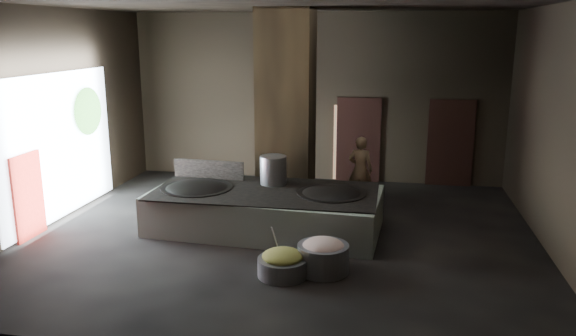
% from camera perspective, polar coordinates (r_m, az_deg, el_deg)
% --- Properties ---
extents(floor, '(10.00, 9.00, 0.10)m').
position_cam_1_polar(floor, '(11.46, -0.46, -6.94)').
color(floor, black).
rests_on(floor, ground).
extents(ceiling, '(10.00, 9.00, 0.10)m').
position_cam_1_polar(ceiling, '(10.74, -0.51, 16.70)').
color(ceiling, black).
rests_on(ceiling, back_wall).
extents(back_wall, '(10.00, 0.10, 4.50)m').
position_cam_1_polar(back_wall, '(15.31, 2.79, 7.16)').
color(back_wall, black).
rests_on(back_wall, ground).
extents(front_wall, '(10.00, 0.10, 4.50)m').
position_cam_1_polar(front_wall, '(6.55, -8.10, -1.81)').
color(front_wall, black).
rests_on(front_wall, ground).
extents(left_wall, '(0.10, 9.00, 4.50)m').
position_cam_1_polar(left_wall, '(12.81, -23.33, 4.79)').
color(left_wall, black).
rests_on(left_wall, ground).
extents(right_wall, '(0.10, 9.00, 4.50)m').
position_cam_1_polar(right_wall, '(11.08, 26.13, 3.27)').
color(right_wall, black).
rests_on(right_wall, ground).
extents(pillar, '(1.20, 1.20, 4.50)m').
position_cam_1_polar(pillar, '(12.77, -0.18, 5.87)').
color(pillar, black).
rests_on(pillar, ground).
extents(hearth_platform, '(4.76, 2.50, 0.81)m').
position_cam_1_polar(hearth_platform, '(11.59, -2.30, -4.33)').
color(hearth_platform, silver).
rests_on(hearth_platform, ground).
extents(platform_cap, '(4.53, 2.18, 0.03)m').
position_cam_1_polar(platform_cap, '(11.47, -2.32, -2.37)').
color(platform_cap, black).
rests_on(platform_cap, hearth_platform).
extents(wok_left, '(1.46, 1.46, 0.40)m').
position_cam_1_polar(wok_left, '(11.84, -9.24, -2.36)').
color(wok_left, black).
rests_on(wok_left, hearth_platform).
extents(wok_left_rim, '(1.49, 1.49, 0.05)m').
position_cam_1_polar(wok_left_rim, '(11.82, -9.25, -2.03)').
color(wok_left_rim, black).
rests_on(wok_left_rim, hearth_platform).
extents(wok_right, '(1.36, 1.36, 0.38)m').
position_cam_1_polar(wok_right, '(11.32, 4.43, -2.96)').
color(wok_right, black).
rests_on(wok_right, hearth_platform).
extents(wok_right_rim, '(1.39, 1.39, 0.05)m').
position_cam_1_polar(wok_right_rim, '(11.30, 4.43, -2.62)').
color(wok_right_rim, black).
rests_on(wok_right_rim, hearth_platform).
extents(stock_pot, '(0.56, 0.56, 0.60)m').
position_cam_1_polar(stock_pot, '(11.90, -1.51, -0.21)').
color(stock_pot, '#A5A6AC').
rests_on(stock_pot, hearth_platform).
extents(splash_guard, '(1.61, 0.16, 0.40)m').
position_cam_1_polar(splash_guard, '(12.50, -8.06, -0.13)').
color(splash_guard, black).
rests_on(splash_guard, hearth_platform).
extents(cook, '(0.64, 0.47, 1.61)m').
position_cam_1_polar(cook, '(13.39, 7.36, -0.18)').
color(cook, olive).
rests_on(cook, ground).
extents(veg_basin, '(0.99, 0.99, 0.31)m').
position_cam_1_polar(veg_basin, '(9.53, -0.54, -10.01)').
color(veg_basin, slate).
rests_on(veg_basin, ground).
extents(veg_fill, '(0.69, 0.69, 0.21)m').
position_cam_1_polar(veg_fill, '(9.45, -0.54, -8.93)').
color(veg_fill, olive).
rests_on(veg_fill, veg_basin).
extents(ladle, '(0.11, 0.33, 0.60)m').
position_cam_1_polar(ladle, '(9.54, -1.26, -7.42)').
color(ladle, '#A5A6AC').
rests_on(ladle, veg_basin).
extents(meat_basin, '(0.92, 0.92, 0.48)m').
position_cam_1_polar(meat_basin, '(9.67, 3.58, -9.13)').
color(meat_basin, slate).
rests_on(meat_basin, ground).
extents(meat_fill, '(0.73, 0.73, 0.28)m').
position_cam_1_polar(meat_fill, '(9.59, 3.60, -7.97)').
color(meat_fill, tan).
rests_on(meat_fill, meat_basin).
extents(doorway_near, '(1.18, 0.08, 2.38)m').
position_cam_1_polar(doorway_near, '(15.28, 7.16, 2.69)').
color(doorway_near, black).
rests_on(doorway_near, ground).
extents(doorway_near_glow, '(0.87, 0.04, 2.05)m').
position_cam_1_polar(doorway_near_glow, '(15.30, 6.27, 2.54)').
color(doorway_near_glow, '#8C6647').
rests_on(doorway_near_glow, ground).
extents(doorway_far, '(1.18, 0.08, 2.38)m').
position_cam_1_polar(doorway_far, '(15.33, 16.15, 2.29)').
color(doorway_far, black).
rests_on(doorway_far, ground).
extents(doorway_far_glow, '(0.85, 0.04, 2.02)m').
position_cam_1_polar(doorway_far_glow, '(15.51, 17.05, 2.17)').
color(doorway_far_glow, '#8C6647').
rests_on(doorway_far_glow, ground).
extents(left_opening, '(0.04, 4.20, 3.10)m').
position_cam_1_polar(left_opening, '(13.03, -22.21, 2.11)').
color(left_opening, white).
rests_on(left_opening, ground).
extents(pavilion_sliver, '(0.05, 0.90, 1.70)m').
position_cam_1_polar(pavilion_sliver, '(12.11, -24.88, -2.62)').
color(pavilion_sliver, maroon).
rests_on(pavilion_sliver, ground).
extents(tree_silhouette, '(0.28, 1.10, 1.10)m').
position_cam_1_polar(tree_silhouette, '(13.81, -19.65, 5.46)').
color(tree_silhouette, '#194714').
rests_on(tree_silhouette, left_opening).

